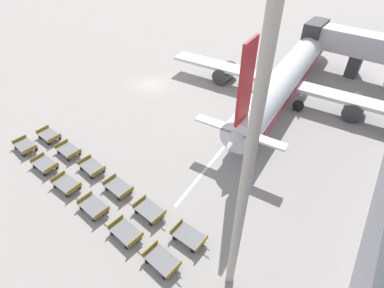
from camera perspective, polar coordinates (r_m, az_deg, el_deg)
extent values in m
plane|color=gray|center=(44.22, -7.79, 11.19)|extent=(500.00, 500.00, 0.00)
cube|color=silver|center=(50.69, 29.62, 16.21)|extent=(13.76, 3.78, 3.09)
cube|color=#2D2D33|center=(51.88, 22.25, 18.83)|extent=(2.63, 4.76, 3.71)
cube|color=#38383D|center=(51.77, 28.50, 13.11)|extent=(1.74, 2.86, 3.16)
cylinder|color=silver|center=(42.10, 17.98, 12.76)|extent=(4.89, 32.51, 3.61)
sphere|color=silver|center=(56.96, 23.04, 18.55)|extent=(3.43, 3.43, 3.43)
cone|color=silver|center=(28.74, 8.44, 0.96)|extent=(3.60, 4.46, 3.43)
cube|color=red|center=(26.22, 10.24, 11.35)|extent=(0.39, 2.72, 7.58)
cube|color=silver|center=(28.79, 8.97, 2.34)|extent=(9.26, 1.38, 0.24)
cube|color=silver|center=(41.32, 17.21, 11.12)|extent=(33.04, 3.85, 0.44)
cylinder|color=#333338|center=(41.39, 28.53, 6.20)|extent=(2.43, 3.82, 2.28)
cylinder|color=#333338|center=(44.63, 6.30, 13.33)|extent=(2.43, 3.82, 2.28)
cube|color=red|center=(42.37, 17.81, 12.01)|extent=(4.84, 29.28, 0.65)
cylinder|color=#56565B|center=(51.81, 20.99, 15.12)|extent=(0.24, 0.24, 1.46)
sphere|color=black|center=(52.08, 20.80, 14.39)|extent=(1.38, 1.38, 1.38)
cylinder|color=#56565B|center=(39.58, 19.81, 7.81)|extent=(0.24, 0.24, 1.46)
sphere|color=black|center=(39.94, 19.58, 6.92)|extent=(1.38, 1.38, 1.38)
cylinder|color=#56565B|center=(40.65, 12.52, 10.17)|extent=(0.24, 0.24, 1.46)
sphere|color=black|center=(41.01, 12.38, 9.29)|extent=(1.38, 1.38, 1.38)
cube|color=slate|center=(36.18, -29.23, -0.25)|extent=(2.78, 1.90, 0.10)
cube|color=olive|center=(35.05, -28.53, -0.87)|extent=(0.31, 1.53, 0.32)
cube|color=olive|center=(37.09, -30.09, 0.84)|extent=(0.31, 1.53, 0.32)
cube|color=#333338|center=(34.93, -28.11, -1.57)|extent=(0.70, 0.16, 0.06)
sphere|color=black|center=(35.56, -29.38, -1.84)|extent=(0.36, 0.36, 0.36)
sphere|color=black|center=(35.78, -27.57, -0.83)|extent=(0.36, 0.36, 0.36)
sphere|color=black|center=(37.02, -30.47, -0.56)|extent=(0.36, 0.36, 0.36)
sphere|color=black|center=(37.23, -28.72, 0.39)|extent=(0.36, 0.36, 0.36)
cube|color=slate|center=(32.86, -26.27, -3.41)|extent=(2.68, 1.72, 0.10)
cube|color=olive|center=(31.80, -25.25, -4.11)|extent=(0.19, 1.54, 0.32)
cube|color=olive|center=(33.68, -27.44, -2.21)|extent=(0.19, 1.54, 0.32)
cube|color=#333338|center=(31.72, -24.73, -4.86)|extent=(0.70, 0.11, 0.06)
sphere|color=black|center=(32.26, -26.24, -5.19)|extent=(0.36, 0.36, 0.36)
sphere|color=black|center=(32.59, -24.35, -3.98)|extent=(0.36, 0.36, 0.36)
sphere|color=black|center=(33.61, -27.78, -3.78)|extent=(0.36, 0.36, 0.36)
sphere|color=black|center=(33.92, -25.95, -2.63)|extent=(0.36, 0.36, 0.36)
cube|color=slate|center=(29.93, -22.82, -6.97)|extent=(2.66, 1.67, 0.10)
cube|color=olive|center=(28.94, -21.53, -7.84)|extent=(0.16, 1.54, 0.32)
cube|color=olive|center=(30.66, -24.23, -5.60)|extent=(0.16, 1.54, 0.32)
cube|color=#333338|center=(28.92, -20.92, -8.65)|extent=(0.70, 0.10, 0.06)
sphere|color=black|center=(29.41, -22.66, -8.99)|extent=(0.36, 0.36, 0.36)
sphere|color=black|center=(29.76, -20.66, -7.58)|extent=(0.36, 0.36, 0.36)
sphere|color=black|center=(30.64, -24.58, -7.32)|extent=(0.36, 0.36, 0.36)
sphere|color=black|center=(30.98, -22.63, -6.00)|extent=(0.36, 0.36, 0.36)
cube|color=slate|center=(27.26, -18.28, -11.16)|extent=(2.75, 1.85, 0.10)
cube|color=olive|center=(26.34, -16.81, -12.36)|extent=(0.27, 1.54, 0.32)
cube|color=olive|center=(27.91, -19.82, -9.48)|extent=(0.27, 1.54, 0.32)
cube|color=#333338|center=(26.37, -16.17, -13.28)|extent=(0.70, 0.15, 0.06)
sphere|color=black|center=(26.84, -18.16, -13.48)|extent=(0.36, 0.36, 0.36)
sphere|color=black|center=(27.16, -15.89, -11.95)|extent=(0.36, 0.36, 0.36)
sphere|color=black|center=(27.95, -20.28, -11.35)|extent=(0.36, 0.36, 0.36)
sphere|color=black|center=(28.27, -18.08, -9.92)|extent=(0.36, 0.36, 0.36)
cube|color=slate|center=(25.00, -12.55, -15.99)|extent=(2.77, 1.87, 0.10)
cube|color=olive|center=(24.20, -10.70, -17.44)|extent=(0.29, 1.54, 0.32)
cube|color=olive|center=(25.51, -14.42, -14.06)|extent=(0.29, 1.54, 0.32)
cube|color=#333338|center=(24.29, -9.98, -18.41)|extent=(0.70, 0.15, 0.06)
sphere|color=black|center=(24.68, -12.29, -18.58)|extent=(0.36, 0.36, 0.36)
sphere|color=black|center=(25.04, -9.88, -16.81)|extent=(0.36, 0.36, 0.36)
sphere|color=black|center=(25.61, -14.92, -16.10)|extent=(0.36, 0.36, 0.36)
sphere|color=black|center=(25.96, -12.56, -14.45)|extent=(0.36, 0.36, 0.36)
cube|color=slate|center=(23.32, -5.78, -21.09)|extent=(2.77, 1.88, 0.10)
cube|color=olive|center=(22.67, -3.44, -22.73)|extent=(0.29, 1.54, 0.32)
cube|color=olive|center=(23.66, -8.03, -18.99)|extent=(0.29, 1.54, 0.32)
cube|color=#333338|center=(22.83, -2.64, -23.71)|extent=(0.70, 0.16, 0.06)
sphere|color=black|center=(23.12, -5.29, -23.91)|extent=(0.36, 0.36, 0.36)
sphere|color=black|center=(23.51, -2.84, -21.84)|extent=(0.36, 0.36, 0.36)
sphere|color=black|center=(23.82, -8.55, -21.17)|extent=(0.36, 0.36, 0.36)
sphere|color=black|center=(24.20, -6.11, -19.25)|extent=(0.36, 0.36, 0.36)
cube|color=slate|center=(36.60, -25.61, 1.60)|extent=(2.71, 1.77, 0.10)
cube|color=olive|center=(35.51, -24.71, 1.09)|extent=(0.22, 1.54, 0.32)
cube|color=olive|center=(37.48, -26.64, 2.58)|extent=(0.22, 1.54, 0.32)
cube|color=#333338|center=(35.40, -24.25, 0.43)|extent=(0.70, 0.12, 0.06)
sphere|color=black|center=(35.93, -25.60, 0.08)|extent=(0.36, 0.36, 0.36)
sphere|color=black|center=(36.30, -23.90, 1.10)|extent=(0.36, 0.36, 0.36)
sphere|color=black|center=(37.34, -26.96, 1.19)|extent=(0.36, 0.36, 0.36)
sphere|color=black|center=(37.70, -25.31, 2.16)|extent=(0.36, 0.36, 0.36)
cube|color=slate|center=(33.60, -22.52, -1.03)|extent=(2.74, 1.83, 0.10)
cube|color=olive|center=(32.55, -21.48, -1.69)|extent=(0.26, 1.54, 0.32)
cube|color=olive|center=(34.42, -23.67, 0.13)|extent=(0.26, 1.54, 0.32)
cube|color=#333338|center=(32.47, -20.98, -2.43)|extent=(0.70, 0.14, 0.06)
sphere|color=black|center=(32.98, -22.49, -2.75)|extent=(0.36, 0.36, 0.36)
sphere|color=black|center=(33.36, -20.64, -1.62)|extent=(0.36, 0.36, 0.36)
sphere|color=black|center=(34.33, -24.04, -1.39)|extent=(0.36, 0.36, 0.36)
sphere|color=black|center=(34.69, -22.24, -0.32)|extent=(0.36, 0.36, 0.36)
cube|color=slate|center=(30.80, -18.56, -4.07)|extent=(2.79, 1.92, 0.10)
cube|color=olive|center=(29.80, -17.36, -4.94)|extent=(0.31, 1.53, 0.32)
cube|color=olive|center=(31.55, -19.85, -2.70)|extent=(0.31, 1.53, 0.32)
cube|color=#333338|center=(29.77, -16.83, -5.76)|extent=(0.70, 0.17, 0.06)
sphere|color=black|center=(30.25, -18.53, -6.01)|extent=(0.36, 0.36, 0.36)
sphere|color=black|center=(30.63, -16.51, -4.78)|extent=(0.36, 0.36, 0.36)
sphere|color=black|center=(31.50, -20.28, -4.35)|extent=(0.36, 0.36, 0.36)
sphere|color=black|center=(31.87, -18.33, -3.19)|extent=(0.36, 0.36, 0.36)
cube|color=slate|center=(28.17, -13.89, -7.92)|extent=(2.75, 1.84, 0.10)
cube|color=olive|center=(27.27, -12.33, -8.95)|extent=(0.27, 1.54, 0.32)
cube|color=olive|center=(28.79, -15.50, -6.38)|extent=(0.27, 1.54, 0.32)
cube|color=#333338|center=(27.29, -11.70, -9.83)|extent=(0.70, 0.15, 0.06)
sphere|color=black|center=(27.68, -13.67, -10.11)|extent=(0.36, 0.36, 0.36)
sphere|color=black|center=(28.13, -11.59, -8.65)|extent=(0.36, 0.36, 0.36)
sphere|color=black|center=(28.78, -15.91, -8.21)|extent=(0.36, 0.36, 0.36)
sphere|color=black|center=(29.21, -13.88, -6.83)|extent=(0.36, 0.36, 0.36)
cube|color=slate|center=(25.94, -8.15, -12.33)|extent=(2.76, 1.86, 0.10)
cube|color=olive|center=(25.16, -6.23, -13.57)|extent=(0.28, 1.54, 0.32)
cube|color=olive|center=(26.43, -10.05, -10.57)|extent=(0.28, 1.54, 0.32)
cube|color=#333338|center=(25.25, -5.54, -14.50)|extent=(0.70, 0.15, 0.06)
sphere|color=black|center=(25.56, -7.78, -14.78)|extent=(0.36, 0.36, 0.36)
sphere|color=black|center=(26.04, -5.62, -13.08)|extent=(0.36, 0.36, 0.36)
sphere|color=black|center=(26.47, -10.49, -12.56)|extent=(0.36, 0.36, 0.36)
sphere|color=black|center=(26.93, -8.35, -10.98)|extent=(0.36, 0.36, 0.36)
cube|color=slate|center=(24.26, -0.63, -17.04)|extent=(2.68, 1.71, 0.10)
cube|color=olive|center=(23.68, 1.88, -18.30)|extent=(0.18, 1.54, 0.32)
cube|color=olive|center=(24.54, -3.01, -15.27)|extent=(0.18, 1.54, 0.32)
cube|color=#333338|center=(23.85, 2.67, -19.20)|extent=(0.70, 0.11, 0.06)
sphere|color=black|center=(24.00, 0.16, -19.66)|extent=(0.36, 0.36, 0.36)
sphere|color=black|center=(24.56, 2.11, -17.57)|extent=(0.36, 0.36, 0.36)
sphere|color=black|center=(24.62, -3.34, -17.43)|extent=(0.36, 0.36, 0.36)
sphere|color=black|center=(25.17, -1.35, -15.47)|extent=(0.36, 0.36, 0.36)
cylinder|color=#ADA89E|center=(13.32, 11.51, 1.12)|extent=(0.57, 0.57, 25.39)
cube|color=white|center=(37.28, 10.62, 4.96)|extent=(1.57, 31.88, 0.01)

